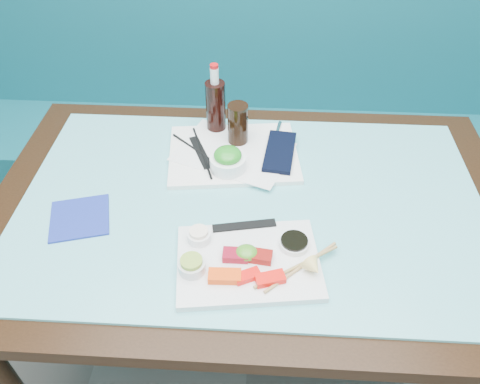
# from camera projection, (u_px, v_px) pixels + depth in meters

# --- Properties ---
(booth_bench) EXTENTS (3.00, 0.56, 1.17)m
(booth_bench) POSITION_uv_depth(u_px,v_px,m) (257.00, 133.00, 2.11)
(booth_bench) COLOR #105B68
(booth_bench) RESTS_ON ground
(dining_table) EXTENTS (1.40, 0.90, 0.75)m
(dining_table) POSITION_uv_depth(u_px,v_px,m) (251.00, 225.00, 1.30)
(dining_table) COLOR black
(dining_table) RESTS_ON ground
(glass_top) EXTENTS (1.22, 0.76, 0.01)m
(glass_top) POSITION_uv_depth(u_px,v_px,m) (251.00, 202.00, 1.24)
(glass_top) COLOR #63C0C6
(glass_top) RESTS_ON dining_table
(sashimi_plate) EXTENTS (0.35, 0.27, 0.02)m
(sashimi_plate) POSITION_uv_depth(u_px,v_px,m) (248.00, 262.00, 1.08)
(sashimi_plate) COLOR white
(sashimi_plate) RESTS_ON glass_top
(salmon_left) EXTENTS (0.07, 0.04, 0.02)m
(salmon_left) POSITION_uv_depth(u_px,v_px,m) (225.00, 276.00, 1.03)
(salmon_left) COLOR #FF460A
(salmon_left) RESTS_ON sashimi_plate
(salmon_mid) EXTENTS (0.06, 0.05, 0.01)m
(salmon_mid) POSITION_uv_depth(u_px,v_px,m) (247.00, 276.00, 1.03)
(salmon_mid) COLOR #F40F09
(salmon_mid) RESTS_ON sashimi_plate
(salmon_right) EXTENTS (0.07, 0.05, 0.02)m
(salmon_right) POSITION_uv_depth(u_px,v_px,m) (270.00, 279.00, 1.02)
(salmon_right) COLOR #FF130A
(salmon_right) RESTS_ON sashimi_plate
(tuna_left) EXTENTS (0.06, 0.04, 0.02)m
(tuna_left) POSITION_uv_depth(u_px,v_px,m) (236.00, 255.00, 1.07)
(tuna_left) COLOR maroon
(tuna_left) RESTS_ON sashimi_plate
(tuna_right) EXTENTS (0.06, 0.04, 0.02)m
(tuna_right) POSITION_uv_depth(u_px,v_px,m) (260.00, 256.00, 1.07)
(tuna_right) COLOR maroon
(tuna_right) RESTS_ON sashimi_plate
(seaweed_garnish) EXTENTS (0.06, 0.06, 0.03)m
(seaweed_garnish) POSITION_uv_depth(u_px,v_px,m) (247.00, 253.00, 1.07)
(seaweed_garnish) COLOR #448E20
(seaweed_garnish) RESTS_ON sashimi_plate
(ramekin_wasabi) EXTENTS (0.07, 0.07, 0.03)m
(ramekin_wasabi) POSITION_uv_depth(u_px,v_px,m) (192.00, 266.00, 1.04)
(ramekin_wasabi) COLOR white
(ramekin_wasabi) RESTS_ON sashimi_plate
(wasabi_fill) EXTENTS (0.06, 0.06, 0.01)m
(wasabi_fill) POSITION_uv_depth(u_px,v_px,m) (191.00, 261.00, 1.03)
(wasabi_fill) COLOR #88AF38
(wasabi_fill) RESTS_ON ramekin_wasabi
(ramekin_ginger) EXTENTS (0.07, 0.07, 0.02)m
(ramekin_ginger) POSITION_uv_depth(u_px,v_px,m) (199.00, 236.00, 1.11)
(ramekin_ginger) COLOR white
(ramekin_ginger) RESTS_ON sashimi_plate
(ginger_fill) EXTENTS (0.06, 0.06, 0.01)m
(ginger_fill) POSITION_uv_depth(u_px,v_px,m) (199.00, 232.00, 1.10)
(ginger_fill) COLOR white
(ginger_fill) RESTS_ON ramekin_ginger
(soy_dish) EXTENTS (0.09, 0.09, 0.01)m
(soy_dish) POSITION_uv_depth(u_px,v_px,m) (294.00, 243.00, 1.10)
(soy_dish) COLOR white
(soy_dish) RESTS_ON sashimi_plate
(soy_fill) EXTENTS (0.08, 0.08, 0.01)m
(soy_fill) POSITION_uv_depth(u_px,v_px,m) (294.00, 241.00, 1.09)
(soy_fill) COLOR black
(soy_fill) RESTS_ON soy_dish
(lemon_wedge) EXTENTS (0.06, 0.05, 0.04)m
(lemon_wedge) POSITION_uv_depth(u_px,v_px,m) (314.00, 268.00, 1.03)
(lemon_wedge) COLOR #FFDB78
(lemon_wedge) RESTS_ON sashimi_plate
(chopstick_sleeve) EXTENTS (0.16, 0.05, 0.00)m
(chopstick_sleeve) POSITION_uv_depth(u_px,v_px,m) (244.00, 226.00, 1.15)
(chopstick_sleeve) COLOR black
(chopstick_sleeve) RESTS_ON sashimi_plate
(wooden_chopstick_a) EXTENTS (0.19, 0.13, 0.01)m
(wooden_chopstick_a) POSITION_uv_depth(u_px,v_px,m) (297.00, 266.00, 1.05)
(wooden_chopstick_a) COLOR #997E48
(wooden_chopstick_a) RESTS_ON sashimi_plate
(wooden_chopstick_b) EXTENTS (0.17, 0.15, 0.01)m
(wooden_chopstick_b) POSITION_uv_depth(u_px,v_px,m) (301.00, 267.00, 1.05)
(wooden_chopstick_b) COLOR #A9834F
(wooden_chopstick_b) RESTS_ON sashimi_plate
(serving_tray) EXTENTS (0.40, 0.32, 0.01)m
(serving_tray) POSITION_uv_depth(u_px,v_px,m) (233.00, 154.00, 1.37)
(serving_tray) COLOR white
(serving_tray) RESTS_ON glass_top
(paper_placemat) EXTENTS (0.38, 0.32, 0.00)m
(paper_placemat) POSITION_uv_depth(u_px,v_px,m) (233.00, 152.00, 1.37)
(paper_placemat) COLOR white
(paper_placemat) RESTS_ON serving_tray
(seaweed_bowl) EXTENTS (0.13, 0.13, 0.04)m
(seaweed_bowl) POSITION_uv_depth(u_px,v_px,m) (228.00, 163.00, 1.30)
(seaweed_bowl) COLOR white
(seaweed_bowl) RESTS_ON serving_tray
(seaweed_salad) EXTENTS (0.09, 0.09, 0.04)m
(seaweed_salad) POSITION_uv_depth(u_px,v_px,m) (228.00, 155.00, 1.28)
(seaweed_salad) COLOR #228A1F
(seaweed_salad) RESTS_ON seaweed_bowl
(cola_glass) EXTENTS (0.06, 0.06, 0.12)m
(cola_glass) POSITION_uv_depth(u_px,v_px,m) (238.00, 124.00, 1.36)
(cola_glass) COLOR black
(cola_glass) RESTS_ON serving_tray
(navy_pouch) EXTENTS (0.10, 0.19, 0.01)m
(navy_pouch) POSITION_uv_depth(u_px,v_px,m) (280.00, 152.00, 1.36)
(navy_pouch) COLOR black
(navy_pouch) RESTS_ON serving_tray
(fork) EXTENTS (0.03, 0.09, 0.01)m
(fork) POSITION_uv_depth(u_px,v_px,m) (278.00, 131.00, 1.43)
(fork) COLOR silver
(fork) RESTS_ON serving_tray
(black_chopstick_a) EXTENTS (0.18, 0.17, 0.01)m
(black_chopstick_a) POSITION_uv_depth(u_px,v_px,m) (199.00, 152.00, 1.36)
(black_chopstick_a) COLOR black
(black_chopstick_a) RESTS_ON serving_tray
(black_chopstick_b) EXTENTS (0.09, 0.23, 0.01)m
(black_chopstick_b) POSITION_uv_depth(u_px,v_px,m) (202.00, 152.00, 1.36)
(black_chopstick_b) COLOR black
(black_chopstick_b) RESTS_ON serving_tray
(tray_sleeve) EXTENTS (0.09, 0.16, 0.00)m
(tray_sleeve) POSITION_uv_depth(u_px,v_px,m) (201.00, 152.00, 1.36)
(tray_sleeve) COLOR black
(tray_sleeve) RESTS_ON serving_tray
(cola_bottle_body) EXTENTS (0.08, 0.08, 0.17)m
(cola_bottle_body) POSITION_uv_depth(u_px,v_px,m) (216.00, 108.00, 1.41)
(cola_bottle_body) COLOR black
(cola_bottle_body) RESTS_ON glass_top
(cola_bottle_neck) EXTENTS (0.03, 0.03, 0.05)m
(cola_bottle_neck) POSITION_uv_depth(u_px,v_px,m) (214.00, 76.00, 1.33)
(cola_bottle_neck) COLOR white
(cola_bottle_neck) RESTS_ON cola_bottle_body
(cola_bottle_cap) EXTENTS (0.03, 0.03, 0.01)m
(cola_bottle_cap) POSITION_uv_depth(u_px,v_px,m) (214.00, 66.00, 1.31)
(cola_bottle_cap) COLOR red
(cola_bottle_cap) RESTS_ON cola_bottle_neck
(blue_napkin) EXTENTS (0.18, 0.18, 0.01)m
(blue_napkin) POSITION_uv_depth(u_px,v_px,m) (80.00, 218.00, 1.19)
(blue_napkin) COLOR navy
(blue_napkin) RESTS_ON glass_top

